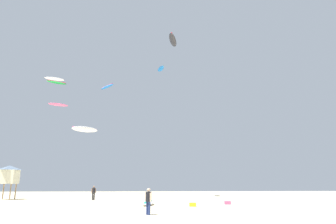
{
  "coord_description": "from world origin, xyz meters",
  "views": [
    {
      "loc": [
        -2.6,
        -15.15,
        1.99
      ],
      "look_at": [
        0.0,
        20.69,
        10.6
      ],
      "focal_mm": 31.79,
      "sensor_mm": 36.0,
      "label": 1
    }
  ],
  "objects_px": {
    "kite_aloft_2": "(161,69)",
    "cooler_box": "(228,203)",
    "person_midground": "(94,192)",
    "kite_aloft_0": "(85,129)",
    "kite_aloft_6": "(173,40)",
    "kite_aloft_3": "(57,82)",
    "kite_aloft_5": "(58,105)",
    "kite_grounded_near": "(148,203)",
    "kite_aloft_4": "(54,79)",
    "kite_aloft_1": "(107,87)",
    "gear_bag": "(193,205)",
    "lifeguard_tower": "(9,174)",
    "person_foreground": "(148,199)"
  },
  "relations": [
    {
      "from": "kite_aloft_3",
      "to": "kite_aloft_6",
      "type": "relative_size",
      "value": 0.81
    },
    {
      "from": "kite_aloft_0",
      "to": "kite_grounded_near",
      "type": "bearing_deg",
      "value": -61.86
    },
    {
      "from": "kite_aloft_5",
      "to": "lifeguard_tower",
      "type": "bearing_deg",
      "value": -134.37
    },
    {
      "from": "lifeguard_tower",
      "to": "cooler_box",
      "type": "xyz_separation_m",
      "value": [
        25.01,
        -10.39,
        -2.89
      ]
    },
    {
      "from": "person_midground",
      "to": "cooler_box",
      "type": "distance_m",
      "value": 16.46
    },
    {
      "from": "person_midground",
      "to": "person_foreground",
      "type": "bearing_deg",
      "value": -5.96
    },
    {
      "from": "person_midground",
      "to": "kite_aloft_1",
      "type": "relative_size",
      "value": 0.4
    },
    {
      "from": "kite_aloft_1",
      "to": "kite_grounded_near",
      "type": "bearing_deg",
      "value": -73.77
    },
    {
      "from": "person_midground",
      "to": "kite_aloft_0",
      "type": "height_order",
      "value": "kite_aloft_0"
    },
    {
      "from": "person_foreground",
      "to": "kite_aloft_2",
      "type": "xyz_separation_m",
      "value": [
        2.29,
        33.19,
        22.29
      ]
    },
    {
      "from": "kite_aloft_5",
      "to": "cooler_box",
      "type": "bearing_deg",
      "value": -34.73
    },
    {
      "from": "kite_aloft_1",
      "to": "kite_aloft_4",
      "type": "distance_m",
      "value": 19.44
    },
    {
      "from": "kite_aloft_3",
      "to": "kite_aloft_4",
      "type": "relative_size",
      "value": 1.43
    },
    {
      "from": "kite_aloft_2",
      "to": "cooler_box",
      "type": "bearing_deg",
      "value": -77.58
    },
    {
      "from": "person_midground",
      "to": "kite_aloft_0",
      "type": "distance_m",
      "value": 14.07
    },
    {
      "from": "kite_aloft_1",
      "to": "kite_aloft_5",
      "type": "relative_size",
      "value": 1.43
    },
    {
      "from": "kite_aloft_3",
      "to": "lifeguard_tower",
      "type": "bearing_deg",
      "value": -88.6
    },
    {
      "from": "person_foreground",
      "to": "kite_aloft_5",
      "type": "relative_size",
      "value": 0.58
    },
    {
      "from": "kite_aloft_0",
      "to": "kite_aloft_1",
      "type": "height_order",
      "value": "kite_aloft_1"
    },
    {
      "from": "kite_aloft_2",
      "to": "kite_aloft_3",
      "type": "bearing_deg",
      "value": 171.82
    },
    {
      "from": "lifeguard_tower",
      "to": "kite_aloft_2",
      "type": "relative_size",
      "value": 1.38
    },
    {
      "from": "kite_aloft_0",
      "to": "kite_aloft_1",
      "type": "relative_size",
      "value": 1.03
    },
    {
      "from": "kite_aloft_1",
      "to": "kite_aloft_4",
      "type": "relative_size",
      "value": 1.58
    },
    {
      "from": "kite_aloft_3",
      "to": "kite_aloft_6",
      "type": "distance_m",
      "value": 25.22
    },
    {
      "from": "person_midground",
      "to": "gear_bag",
      "type": "xyz_separation_m",
      "value": [
        10.36,
        -10.74,
        -0.81
      ]
    },
    {
      "from": "person_foreground",
      "to": "kite_aloft_6",
      "type": "relative_size",
      "value": 0.36
    },
    {
      "from": "kite_grounded_near",
      "to": "kite_aloft_4",
      "type": "distance_m",
      "value": 22.54
    },
    {
      "from": "lifeguard_tower",
      "to": "kite_aloft_2",
      "type": "xyz_separation_m",
      "value": [
        19.68,
        13.8,
        20.21
      ]
    },
    {
      "from": "person_midground",
      "to": "kite_aloft_5",
      "type": "distance_m",
      "value": 15.36
    },
    {
      "from": "kite_aloft_0",
      "to": "kite_aloft_3",
      "type": "xyz_separation_m",
      "value": [
        -7.76,
        8.71,
        10.68
      ]
    },
    {
      "from": "kite_aloft_0",
      "to": "kite_aloft_6",
      "type": "height_order",
      "value": "kite_aloft_6"
    },
    {
      "from": "person_midground",
      "to": "kite_aloft_3",
      "type": "height_order",
      "value": "kite_aloft_3"
    },
    {
      "from": "person_foreground",
      "to": "kite_aloft_0",
      "type": "relative_size",
      "value": 0.39
    },
    {
      "from": "kite_aloft_4",
      "to": "kite_aloft_0",
      "type": "bearing_deg",
      "value": 72.92
    },
    {
      "from": "kite_grounded_near",
      "to": "lifeguard_tower",
      "type": "relative_size",
      "value": 0.79
    },
    {
      "from": "kite_aloft_1",
      "to": "kite_aloft_6",
      "type": "relative_size",
      "value": 0.89
    },
    {
      "from": "person_foreground",
      "to": "kite_aloft_3",
      "type": "xyz_separation_m",
      "value": [
        -17.79,
        36.08,
        20.03
      ]
    },
    {
      "from": "kite_aloft_1",
      "to": "kite_aloft_6",
      "type": "distance_m",
      "value": 18.5
    },
    {
      "from": "kite_grounded_near",
      "to": "kite_aloft_6",
      "type": "distance_m",
      "value": 28.57
    },
    {
      "from": "cooler_box",
      "to": "kite_aloft_4",
      "type": "height_order",
      "value": "kite_aloft_4"
    },
    {
      "from": "kite_aloft_1",
      "to": "kite_aloft_2",
      "type": "bearing_deg",
      "value": -19.9
    },
    {
      "from": "kite_aloft_3",
      "to": "kite_aloft_5",
      "type": "distance_m",
      "value": 15.39
    },
    {
      "from": "person_midground",
      "to": "kite_grounded_near",
      "type": "height_order",
      "value": "person_midground"
    },
    {
      "from": "lifeguard_tower",
      "to": "kite_grounded_near",
      "type": "bearing_deg",
      "value": -32.05
    },
    {
      "from": "kite_aloft_4",
      "to": "gear_bag",
      "type": "bearing_deg",
      "value": -35.86
    },
    {
      "from": "kite_aloft_2",
      "to": "kite_grounded_near",
      "type": "bearing_deg",
      "value": -95.1
    },
    {
      "from": "kite_aloft_1",
      "to": "kite_aloft_5",
      "type": "xyz_separation_m",
      "value": [
        -5.11,
        -13.47,
        -7.35
      ]
    },
    {
      "from": "kite_aloft_3",
      "to": "cooler_box",
      "type": "bearing_deg",
      "value": -46.82
    },
    {
      "from": "cooler_box",
      "to": "kite_aloft_2",
      "type": "xyz_separation_m",
      "value": [
        -5.33,
        24.2,
        23.11
      ]
    },
    {
      "from": "person_midground",
      "to": "gear_bag",
      "type": "height_order",
      "value": "person_midground"
    }
  ]
}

